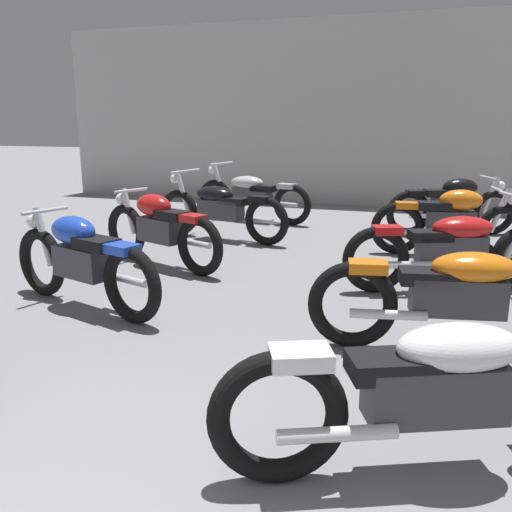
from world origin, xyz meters
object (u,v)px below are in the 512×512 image
object	(u,v)px
motorcycle_left_row_2	(82,259)
motorcycle_right_row_5	(453,205)
motorcycle_right_row_4	(452,220)
motorcycle_left_row_3	(160,228)
motorcycle_right_row_1	(438,388)
motorcycle_left_row_5	(252,195)
motorcycle_left_row_4	(220,208)
motorcycle_right_row_2	(459,294)
motorcycle_right_row_3	(452,248)

from	to	relation	value
motorcycle_left_row_2	motorcycle_right_row_5	world-z (taller)	same
motorcycle_right_row_4	motorcycle_right_row_5	size ratio (longest dim) A/B	1.05
motorcycle_left_row_3	motorcycle_right_row_1	size ratio (longest dim) A/B	0.92
motorcycle_left_row_3	motorcycle_left_row_5	bearing A→B (deg)	88.90
motorcycle_left_row_4	motorcycle_right_row_2	world-z (taller)	same
motorcycle_left_row_3	motorcycle_right_row_1	bearing A→B (deg)	-44.88
motorcycle_left_row_2	motorcycle_right_row_2	size ratio (longest dim) A/B	0.89
motorcycle_left_row_3	motorcycle_right_row_3	world-z (taller)	motorcycle_right_row_3
motorcycle_left_row_3	motorcycle_right_row_1	world-z (taller)	motorcycle_right_row_1
motorcycle_left_row_2	motorcycle_right_row_5	xyz separation A→B (m)	(3.23, 4.56, 0.00)
motorcycle_left_row_4	motorcycle_right_row_2	distance (m)	4.46
motorcycle_left_row_4	motorcycle_right_row_2	bearing A→B (deg)	-45.04
motorcycle_left_row_5	motorcycle_left_row_4	bearing A→B (deg)	-88.21
motorcycle_right_row_3	motorcycle_right_row_2	bearing A→B (deg)	-89.00
motorcycle_left_row_4	motorcycle_right_row_3	world-z (taller)	same
motorcycle_right_row_1	motorcycle_right_row_5	world-z (taller)	motorcycle_right_row_1
motorcycle_left_row_2	motorcycle_right_row_1	xyz separation A→B (m)	(3.09, -1.55, -0.01)
motorcycle_right_row_3	motorcycle_right_row_4	world-z (taller)	motorcycle_right_row_3
motorcycle_left_row_2	motorcycle_left_row_4	world-z (taller)	motorcycle_left_row_4
motorcycle_left_row_5	motorcycle_right_row_2	world-z (taller)	same
motorcycle_left_row_4	motorcycle_left_row_2	bearing A→B (deg)	-91.16
motorcycle_right_row_1	motorcycle_right_row_2	bearing A→B (deg)	85.23
motorcycle_right_row_2	motorcycle_right_row_4	xyz separation A→B (m)	(-0.02, 3.15, 0.01)
motorcycle_right_row_2	motorcycle_right_row_3	world-z (taller)	same
motorcycle_right_row_3	motorcycle_left_row_3	bearing A→B (deg)	-179.67
motorcycle_left_row_2	motorcycle_right_row_1	world-z (taller)	motorcycle_right_row_1
motorcycle_right_row_2	motorcycle_left_row_4	bearing A→B (deg)	134.96
motorcycle_right_row_5	motorcycle_left_row_2	bearing A→B (deg)	-125.32
motorcycle_right_row_3	motorcycle_left_row_4	bearing A→B (deg)	153.08
motorcycle_left_row_3	motorcycle_left_row_4	distance (m)	1.61
motorcycle_left_row_2	motorcycle_right_row_5	size ratio (longest dim) A/B	1.02
motorcycle_left_row_3	motorcycle_right_row_5	size ratio (longest dim) A/B	1.00
motorcycle_left_row_4	motorcycle_left_row_5	distance (m)	1.55
motorcycle_left_row_5	motorcycle_right_row_4	xyz separation A→B (m)	(3.19, -1.55, 0.01)
motorcycle_left_row_3	motorcycle_right_row_3	bearing A→B (deg)	0.33
motorcycle_right_row_5	motorcycle_right_row_2	bearing A→B (deg)	-90.16
motorcycle_left_row_2	motorcycle_right_row_2	world-z (taller)	motorcycle_right_row_2
motorcycle_right_row_3	motorcycle_right_row_1	bearing A→B (deg)	-91.89
motorcycle_left_row_3	motorcycle_right_row_2	bearing A→B (deg)	-25.43
motorcycle_left_row_2	motorcycle_right_row_4	bearing A→B (deg)	44.70
motorcycle_left_row_3	motorcycle_right_row_2	xyz separation A→B (m)	(3.26, -1.55, -0.01)
motorcycle_left_row_5	motorcycle_right_row_3	xyz separation A→B (m)	(3.17, -3.13, 0.00)
motorcycle_left_row_5	motorcycle_right_row_1	world-z (taller)	same
motorcycle_right_row_1	motorcycle_right_row_2	distance (m)	1.57
motorcycle_left_row_4	motorcycle_right_row_4	bearing A→B (deg)	-0.07
motorcycle_left_row_5	motorcycle_right_row_1	size ratio (longest dim) A/B	1.06
motorcycle_left_row_2	motorcycle_right_row_4	xyz separation A→B (m)	(3.20, 3.17, 0.00)
motorcycle_left_row_4	motorcycle_right_row_1	distance (m)	5.61
motorcycle_left_row_3	motorcycle_right_row_4	xyz separation A→B (m)	(3.25, 1.60, 0.00)
motorcycle_left_row_5	motorcycle_right_row_2	bearing A→B (deg)	-55.76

